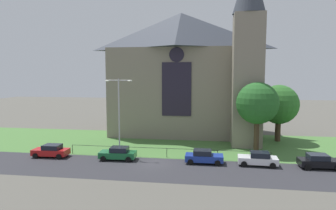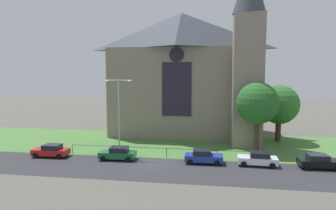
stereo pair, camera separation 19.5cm
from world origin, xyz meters
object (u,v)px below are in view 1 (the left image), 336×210
at_px(tree_right_near, 257,103).
at_px(parked_car_white, 258,159).
at_px(parked_car_black, 319,161).
at_px(tree_right_far, 279,105).
at_px(church_building, 185,72).
at_px(parked_car_red, 51,151).
at_px(parked_car_green, 118,153).
at_px(parked_car_blue, 204,157).
at_px(streetlamp_near, 119,108).

bearing_deg(tree_right_near, parked_car_white, -95.98).
bearing_deg(parked_car_black, tree_right_near, 129.27).
bearing_deg(tree_right_far, church_building, 164.75).
bearing_deg(parked_car_red, parked_car_green, 178.35).
height_order(tree_right_near, parked_car_blue, tree_right_near).
xyz_separation_m(tree_right_far, parked_car_red, (-28.85, -13.00, -4.72)).
bearing_deg(parked_car_white, streetlamp_near, -3.09).
height_order(parked_car_red, parked_car_black, same).
bearing_deg(streetlamp_near, tree_right_far, 28.45).
height_order(parked_car_green, parked_car_blue, same).
distance_m(tree_right_near, tree_right_far, 7.84).
bearing_deg(parked_car_blue, tree_right_near, 42.82).
xyz_separation_m(streetlamp_near, parked_car_green, (0.35, -1.68, -5.13)).
relative_size(church_building, tree_right_near, 2.90).
height_order(tree_right_near, streetlamp_near, streetlamp_near).
distance_m(tree_right_far, streetlamp_near, 23.70).
distance_m(streetlamp_near, parked_car_white, 17.03).
bearing_deg(church_building, parked_car_blue, -77.62).
distance_m(tree_right_near, parked_car_blue, 10.53).
bearing_deg(parked_car_blue, parked_car_black, -0.83).
relative_size(streetlamp_near, parked_car_white, 2.20).
bearing_deg(parked_car_green, tree_right_near, -161.87).
xyz_separation_m(parked_car_blue, parked_car_white, (5.89, -0.00, 0.00)).
bearing_deg(parked_car_green, tree_right_far, -150.42).
bearing_deg(parked_car_white, parked_car_green, 2.87).
height_order(tree_right_near, parked_car_green, tree_right_near).
distance_m(tree_right_far, parked_car_black, 13.85).
bearing_deg(parked_car_blue, parked_car_white, -0.58).
bearing_deg(parked_car_green, parked_car_black, 177.35).
distance_m(streetlamp_near, parked_car_blue, 11.59).
bearing_deg(parked_car_green, parked_car_white, 177.60).
height_order(church_building, parked_car_red, church_building).
relative_size(tree_right_near, streetlamp_near, 0.95).
bearing_deg(parked_car_white, parked_car_red, 2.80).
height_order(streetlamp_near, parked_car_white, streetlamp_near).
relative_size(tree_right_far, parked_car_blue, 1.99).
relative_size(church_building, parked_car_red, 6.11).
bearing_deg(tree_right_far, parked_car_black, -83.00).
bearing_deg(parked_car_white, parked_car_blue, 2.49).
height_order(parked_car_white, parked_car_black, same).
distance_m(tree_right_near, parked_car_red, 26.20).
height_order(tree_right_far, parked_car_red, tree_right_far).
xyz_separation_m(streetlamp_near, parked_car_blue, (10.27, -1.58, -5.13)).
distance_m(parked_car_red, parked_car_green, 8.38).
relative_size(streetlamp_near, parked_car_blue, 2.23).
distance_m(church_building, parked_car_blue, 19.62).
distance_m(parked_car_red, parked_car_black, 30.44).
xyz_separation_m(parked_car_white, parked_car_black, (6.26, -0.05, 0.00)).
bearing_deg(parked_car_white, tree_right_far, -107.44).
height_order(parked_car_red, parked_car_blue, same).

